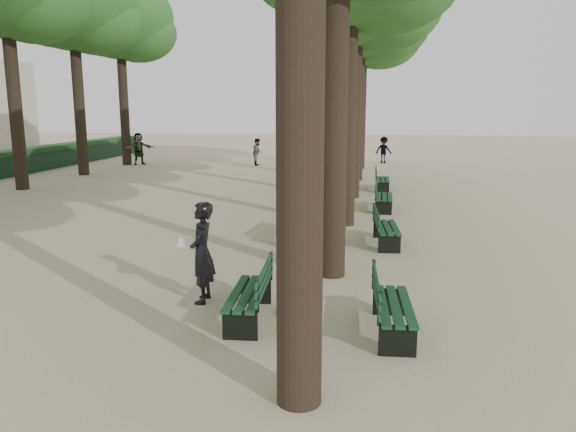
# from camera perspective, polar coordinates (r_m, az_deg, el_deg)

# --- Properties ---
(ground) EXTENTS (120.00, 120.00, 0.00)m
(ground) POSITION_cam_1_polar(r_m,az_deg,el_deg) (8.92, -6.89, -11.20)
(ground) COLOR #C3B393
(ground) RESTS_ON ground
(tree_central_4) EXTENTS (6.00, 6.00, 9.95)m
(tree_central_4) POSITION_cam_1_polar(r_m,az_deg,el_deg) (26.30, 7.40, 20.40)
(tree_central_4) COLOR #33261C
(tree_central_4) RESTS_ON ground
(tree_central_5) EXTENTS (6.00, 6.00, 9.95)m
(tree_central_5) POSITION_cam_1_polar(r_m,az_deg,el_deg) (31.24, 7.65, 18.90)
(tree_central_5) COLOR #33261C
(tree_central_5) RESTS_ON ground
(tree_far_4) EXTENTS (6.00, 6.00, 10.45)m
(tree_far_4) POSITION_cam_1_polar(r_m,az_deg,el_deg) (29.99, -21.09, 19.57)
(tree_far_4) COLOR #33261C
(tree_far_4) RESTS_ON ground
(tree_far_5) EXTENTS (6.00, 6.00, 10.45)m
(tree_far_5) POSITION_cam_1_polar(r_m,az_deg,el_deg) (34.41, -16.77, 18.64)
(tree_far_5) COLOR #33261C
(tree_far_5) RESTS_ON ground
(bench_left_0) EXTENTS (0.67, 1.83, 0.92)m
(bench_left_0) POSITION_cam_1_polar(r_m,az_deg,el_deg) (9.07, -4.03, -8.90)
(bench_left_0) COLOR black
(bench_left_0) RESTS_ON ground
(bench_left_1) EXTENTS (0.72, 1.84, 0.92)m
(bench_left_1) POSITION_cam_1_polar(r_m,az_deg,el_deg) (14.26, 0.82, -1.45)
(bench_left_1) COLOR black
(bench_left_1) RESTS_ON ground
(bench_left_2) EXTENTS (0.60, 1.81, 0.92)m
(bench_left_2) POSITION_cam_1_polar(r_m,az_deg,el_deg) (18.67, 2.74, 1.54)
(bench_left_2) COLOR black
(bench_left_2) RESTS_ON ground
(bench_left_3) EXTENTS (0.66, 1.83, 0.92)m
(bench_left_3) POSITION_cam_1_polar(r_m,az_deg,el_deg) (23.96, 4.10, 3.66)
(bench_left_3) COLOR black
(bench_left_3) RESTS_ON ground
(bench_right_0) EXTENTS (0.66, 1.83, 0.92)m
(bench_right_0) POSITION_cam_1_polar(r_m,az_deg,el_deg) (8.68, 10.64, -10.02)
(bench_right_0) COLOR black
(bench_right_0) RESTS_ON ground
(bench_right_1) EXTENTS (0.70, 1.84, 0.92)m
(bench_right_1) POSITION_cam_1_polar(r_m,az_deg,el_deg) (14.01, 9.97, -1.84)
(bench_right_1) COLOR black
(bench_right_1) RESTS_ON ground
(bench_right_2) EXTENTS (0.60, 1.81, 0.92)m
(bench_right_2) POSITION_cam_1_polar(r_m,az_deg,el_deg) (18.68, 9.71, 1.40)
(bench_right_2) COLOR black
(bench_right_2) RESTS_ON ground
(bench_right_3) EXTENTS (0.58, 1.80, 0.92)m
(bench_right_3) POSITION_cam_1_polar(r_m,az_deg,el_deg) (23.17, 9.56, 3.27)
(bench_right_3) COLOR black
(bench_right_3) RESTS_ON ground
(man_with_map) EXTENTS (0.64, 0.74, 1.77)m
(man_with_map) POSITION_cam_1_polar(r_m,az_deg,el_deg) (9.82, -8.74, -3.69)
(man_with_map) COLOR black
(man_with_map) RESTS_ON ground
(pedestrian_e) EXTENTS (1.54, 1.41, 1.85)m
(pedestrian_e) POSITION_cam_1_polar(r_m,az_deg,el_deg) (34.05, -14.91, 6.63)
(pedestrian_e) COLOR #262628
(pedestrian_e) RESTS_ON ground
(pedestrian_b) EXTENTS (1.06, 0.65, 1.57)m
(pedestrian_b) POSITION_cam_1_polar(r_m,az_deg,el_deg) (34.27, 9.70, 6.63)
(pedestrian_b) COLOR #262628
(pedestrian_b) RESTS_ON ground
(pedestrian_a) EXTENTS (0.53, 0.81, 1.54)m
(pedestrian_a) POSITION_cam_1_polar(r_m,az_deg,el_deg) (32.57, -3.10, 6.53)
(pedestrian_a) COLOR #262628
(pedestrian_a) RESTS_ON ground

